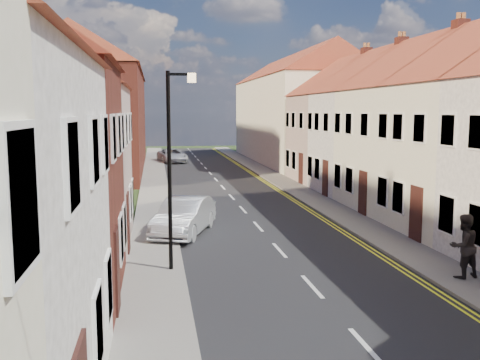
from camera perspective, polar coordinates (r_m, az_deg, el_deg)
road at (r=26.90m, az=0.32°, el=-3.20°), size 7.00×90.00×0.02m
pavement_left at (r=26.55m, az=-9.11°, el=-3.32°), size 1.80×90.00×0.12m
pavement_right at (r=27.94m, az=9.27°, el=-2.79°), size 1.80×90.00×0.12m
cottage_r_pink at (r=28.46m, az=19.63°, el=6.00°), size 8.30×6.00×9.00m
cottage_r_white_far at (r=33.30m, az=15.16°, el=6.32°), size 8.30×5.20×9.00m
cottage_r_cream_far at (r=38.29m, az=11.84°, el=6.51°), size 8.30×6.00×9.00m
cottage_l_pink at (r=20.56m, az=-23.19°, el=5.18°), size 8.30×6.30×8.80m
block_right_far at (r=52.88m, az=5.91°, el=7.71°), size 8.30×24.20×10.50m
block_left_far at (r=46.36m, az=-15.38°, el=7.54°), size 8.30×24.20×10.50m
lamppost at (r=16.16m, az=-7.25°, el=2.32°), size 0.88×0.15×6.00m
car_mid at (r=21.63m, az=-5.95°, el=-3.87°), size 3.00×4.77×1.48m
car_distant at (r=52.07m, az=-7.25°, el=2.61°), size 3.12×5.17×1.34m
pedestrian_right at (r=16.90m, az=22.74°, el=-6.50°), size 1.02×0.86×1.88m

